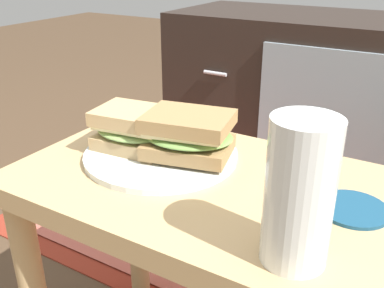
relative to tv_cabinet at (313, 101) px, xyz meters
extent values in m
cube|color=tan|center=(0.09, -0.95, 0.15)|extent=(0.56, 0.36, 0.04)
cylinder|color=tan|center=(-0.16, -0.80, -0.08)|extent=(0.04, 0.04, 0.43)
cube|color=black|center=(0.00, 0.00, 0.00)|extent=(0.96, 0.44, 0.58)
cube|color=#8C9EA8|center=(0.12, -0.22, 0.01)|extent=(0.45, 0.01, 0.44)
cylinder|color=silver|center=(-0.27, -0.23, 0.12)|extent=(0.08, 0.01, 0.01)
cylinder|color=silver|center=(-0.27, -0.23, -0.10)|extent=(0.08, 0.01, 0.01)
cube|color=maroon|center=(-0.20, -0.52, -0.29)|extent=(1.09, 0.61, 0.01)
cube|color=#BA5B4C|center=(-0.20, -0.52, -0.28)|extent=(0.89, 0.50, 0.00)
cylinder|color=silver|center=(0.00, -0.92, 0.17)|extent=(0.25, 0.25, 0.01)
cube|color=tan|center=(-0.05, -0.93, 0.19)|extent=(0.13, 0.10, 0.02)
ellipsoid|color=#8CB260|center=(-0.05, -0.93, 0.21)|extent=(0.14, 0.11, 0.02)
cube|color=beige|center=(-0.05, -0.93, 0.22)|extent=(0.12, 0.10, 0.01)
cube|color=tan|center=(-0.05, -0.93, 0.23)|extent=(0.13, 0.10, 0.02)
cube|color=#9E7A4C|center=(0.05, -0.92, 0.20)|extent=(0.15, 0.13, 0.02)
ellipsoid|color=#729E4C|center=(0.05, -0.92, 0.22)|extent=(0.16, 0.14, 0.02)
cube|color=beige|center=(0.05, -0.92, 0.23)|extent=(0.14, 0.12, 0.01)
cube|color=#9E7A4C|center=(0.05, -0.92, 0.24)|extent=(0.15, 0.12, 0.02)
cylinder|color=silver|center=(0.27, -1.06, 0.25)|extent=(0.07, 0.07, 0.17)
cylinder|color=orange|center=(0.27, -1.06, 0.24)|extent=(0.07, 0.07, 0.13)
cylinder|color=white|center=(0.27, -1.06, 0.31)|extent=(0.07, 0.07, 0.01)
cylinder|color=navy|center=(0.31, -0.93, 0.17)|extent=(0.09, 0.09, 0.01)
camera|label=1|loc=(0.37, -1.45, 0.48)|focal=40.85mm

